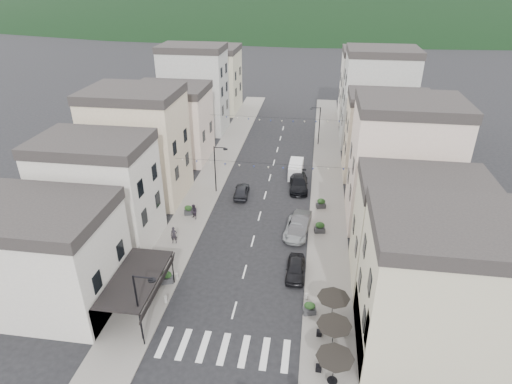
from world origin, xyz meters
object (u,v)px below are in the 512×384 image
parked_car_d (299,183)px  pedestrian_b (194,212)px  parked_car_b (300,224)px  parked_car_a (296,269)px  parked_car_e (242,191)px  delivery_van (296,169)px  parked_car_c (297,229)px  pedestrian_a (174,235)px

parked_car_d → pedestrian_b: (-10.90, -9.10, 0.19)m
parked_car_b → parked_car_a: bearing=-83.4°
parked_car_e → parked_car_d: bearing=-159.7°
parked_car_b → pedestrian_b: 11.59m
delivery_van → pedestrian_b: size_ratio=2.53×
parked_car_c → parked_car_b: bearing=69.9°
delivery_van → parked_car_b: bearing=-83.5°
parked_car_a → parked_car_b: size_ratio=0.82×
parked_car_a → parked_car_c: 6.69m
parked_car_e → delivery_van: 9.11m
parked_car_c → delivery_van: size_ratio=1.15×
parked_car_e → delivery_van: size_ratio=0.95×
pedestrian_a → pedestrian_b: 4.89m
parked_car_b → parked_car_e: (-7.40, 6.81, -0.12)m
parked_car_a → delivery_van: delivery_van is taller
parked_car_c → delivery_van: delivery_van is taller
pedestrian_a → parked_car_b: bearing=6.2°
delivery_van → parked_car_d: bearing=-79.9°
parked_car_c → delivery_van: 14.28m
parked_car_b → parked_car_d: parked_car_b is taller
parked_car_a → pedestrian_b: bearing=145.6°
parked_car_c → parked_car_a: bearing=-82.4°
pedestrian_b → delivery_van: bearing=87.0°
parked_car_c → delivery_van: (-0.96, 14.24, 0.33)m
parked_car_c → parked_car_e: size_ratio=1.21×
parked_car_d → pedestrian_b: pedestrian_b is taller
parked_car_d → delivery_van: size_ratio=1.24×
pedestrian_a → parked_car_e: bearing=53.5°
parked_car_a → pedestrian_a: 12.67m
pedestrian_b → pedestrian_a: bearing=-62.6°
parked_car_a → pedestrian_a: pedestrian_a is taller
parked_car_a → parked_car_e: parked_car_e is taller
delivery_van → pedestrian_b: (-10.29, -12.90, -0.04)m
parked_car_e → delivery_van: bearing=-135.6°
parked_car_b → parked_car_c: parked_car_b is taller
parked_car_b → parked_car_d: bearing=100.6°
parked_car_e → pedestrian_b: size_ratio=2.40×
parked_car_a → parked_car_c: (-0.32, 6.68, -0.00)m
parked_car_d → pedestrian_b: bearing=-143.8°
parked_car_d → pedestrian_b: 14.20m
parked_car_a → parked_car_e: (-7.40, 14.18, 0.01)m
parked_car_d → pedestrian_a: 18.13m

